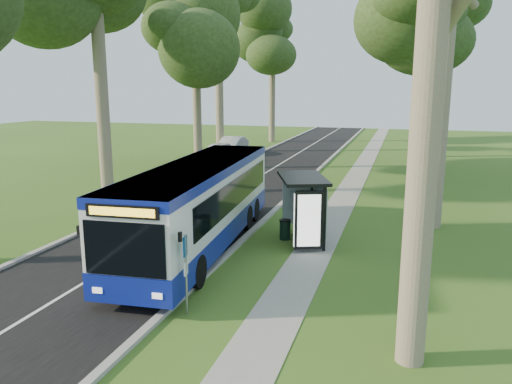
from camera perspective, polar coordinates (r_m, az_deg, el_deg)
ground at (r=19.10m, az=-2.94°, el=-6.95°), size 120.00×120.00×0.00m
road at (r=29.32m, az=-2.84°, el=-0.20°), size 7.00×100.00×0.02m
kerb_east at (r=28.36m, az=3.84°, el=-0.53°), size 0.25×100.00×0.12m
kerb_west at (r=30.64m, az=-9.02°, el=0.29°), size 0.25×100.00×0.12m
centre_line at (r=29.32m, az=-2.84°, el=-0.18°), size 0.12×100.00×0.00m
footpath at (r=27.88m, az=9.86°, el=-1.01°), size 1.50×100.00×0.02m
bus at (r=19.31m, az=-6.44°, el=-1.51°), size 3.54×12.62×3.30m
bus_stop_sign at (r=13.85m, az=-8.04°, el=-8.21°), size 0.11×0.32×2.28m
bus_shelter at (r=19.60m, az=5.50°, el=-0.75°), size 2.69×3.52×2.68m
litter_bin at (r=20.61m, az=3.33°, el=-4.29°), size 0.48×0.48×0.83m
car_white at (r=41.37m, az=-4.40°, el=4.52°), size 2.01×4.95×1.68m
car_silver at (r=45.84m, az=-2.80°, el=5.26°), size 1.79×5.08×1.67m
tree_west_c at (r=38.31m, az=-6.95°, el=17.46°), size 5.20×5.20×13.35m
tree_west_e at (r=57.21m, az=1.89°, el=17.83°), size 5.20×5.20×16.25m
tree_east_c at (r=35.41m, az=18.77°, el=19.96°), size 5.20×5.20×15.49m
tree_east_d at (r=47.38m, az=19.88°, el=18.20°), size 5.20×5.20×16.05m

